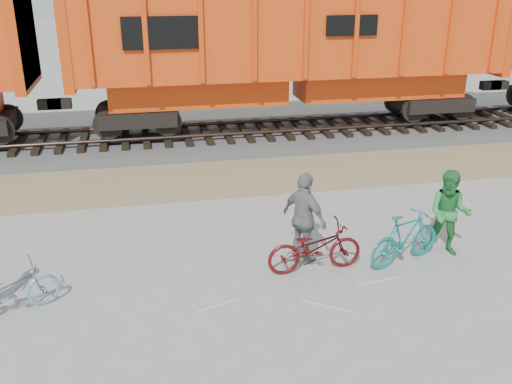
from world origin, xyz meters
The scene contains 10 objects.
ground centered at (0.00, 0.00, 0.00)m, with size 120.00×120.00×0.00m, color #9E9E99.
gravel_strip centered at (0.00, 5.50, 0.01)m, with size 120.00×3.00×0.02m, color #9C8D61.
ballast_bed centered at (0.00, 9.00, 0.15)m, with size 120.00×4.00×0.30m, color slate.
track centered at (0.00, 9.00, 0.47)m, with size 120.00×2.60×0.24m.
hopper_car_center centered at (2.87, 9.00, 3.01)m, with size 14.00×3.13×4.65m.
bicycle_blue centered at (-4.43, -0.36, 0.44)m, with size 0.59×1.68×0.88m, color #749FC5.
bicycle_teal centered at (2.78, 0.01, 0.52)m, with size 0.49×1.74×1.05m, color #127C80.
bicycle_maroon centered at (0.97, 0.06, 0.49)m, with size 0.64×1.85×0.97m, color #540F10.
person_man centered at (3.78, 0.21, 0.88)m, with size 0.85×0.67×1.76m, color #288039.
person_woman centered at (0.87, 0.46, 0.92)m, with size 1.08×0.45×1.84m, color slate.
Camera 1 is at (-2.08, -9.16, 5.39)m, focal length 40.00 mm.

